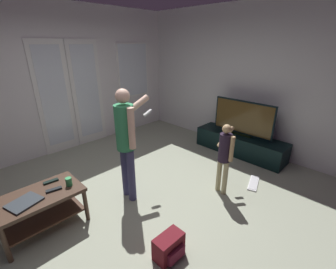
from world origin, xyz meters
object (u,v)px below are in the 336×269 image
person_adult (126,136)px  person_child (225,153)px  cup_near_edge (69,182)px  dvd_remote_slim (51,181)px  loose_keyboard (253,183)px  laptop_closed (24,203)px  backpack (169,247)px  coffee_table (40,204)px  tv_remote_black (54,190)px  flat_screen_tv (243,118)px  tv_stand (240,144)px

person_adult → person_child: (1.01, -0.87, -0.30)m
cup_near_edge → dvd_remote_slim: bearing=119.5°
loose_keyboard → person_adult: bearing=143.8°
laptop_closed → backpack: bearing=-71.5°
coffee_table → tv_remote_black: (0.16, -0.05, 0.14)m
backpack → cup_near_edge: cup_near_edge is taller
flat_screen_tv → person_adult: (-2.36, 0.42, 0.20)m
person_adult → person_child: bearing=-40.7°
person_adult → cup_near_edge: person_adult is taller
tv_stand → dvd_remote_slim: bearing=166.0°
cup_near_edge → person_child: bearing=-30.1°
tv_stand → coffee_table: bearing=169.2°
person_adult → tv_stand: bearing=-10.2°
backpack → laptop_closed: size_ratio=1.04×
cup_near_edge → coffee_table: bearing=167.1°
person_adult → tv_remote_black: bearing=168.7°
tv_stand → loose_keyboard: bearing=-139.4°
person_adult → loose_keyboard: 2.12m
person_child → cup_near_edge: person_child is taller
flat_screen_tv → person_child: size_ratio=1.12×
backpack → person_child: bearing=9.8°
cup_near_edge → loose_keyboard: bearing=-29.2°
flat_screen_tv → person_adult: 2.40m
loose_keyboard → dvd_remote_slim: (-2.43, 1.51, 0.47)m
tv_stand → laptop_closed: laptop_closed is taller
flat_screen_tv → dvd_remote_slim: size_ratio=6.95×
tv_stand → flat_screen_tv: bearing=114.8°
coffee_table → person_child: 2.38m
tv_stand → laptop_closed: size_ratio=5.72×
person_adult → laptop_closed: bearing=172.1°
coffee_table → cup_near_edge: cup_near_edge is taller
person_adult → loose_keyboard: bearing=-36.2°
backpack → cup_near_edge: 1.39m
dvd_remote_slim → cup_near_edge: bearing=-55.2°
loose_keyboard → tv_remote_black: bearing=152.0°
tv_stand → person_child: (-1.35, -0.44, 0.44)m
backpack → flat_screen_tv: bearing=14.2°
person_child → cup_near_edge: 2.05m
coffee_table → dvd_remote_slim: bearing=38.0°
coffee_table → cup_near_edge: (0.33, -0.07, 0.18)m
coffee_table → loose_keyboard: bearing=-27.3°
backpack → laptop_closed: laptop_closed is taller
cup_near_edge → flat_screen_tv: bearing=-10.5°
loose_keyboard → coffee_table: bearing=152.7°
person_child → coffee_table: bearing=152.3°
backpack → dvd_remote_slim: 1.63m
coffee_table → tv_stand: (3.44, -0.66, -0.15)m
laptop_closed → flat_screen_tv: bearing=-26.3°
person_adult → laptop_closed: person_adult is taller
flat_screen_tv → backpack: bearing=-165.8°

